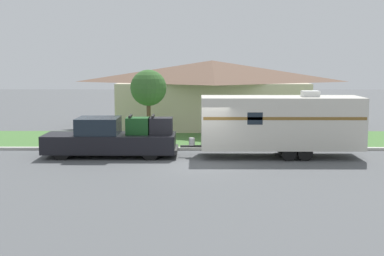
{
  "coord_description": "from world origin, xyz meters",
  "views": [
    {
      "loc": [
        -0.32,
        -23.61,
        4.68
      ],
      "look_at": [
        -0.48,
        1.83,
        1.4
      ],
      "focal_mm": 50.0,
      "sensor_mm": 36.0,
      "label": 1
    }
  ],
  "objects": [
    {
      "name": "travel_trailer",
      "position": [
        3.78,
        1.83,
        1.68
      ],
      "size": [
        8.64,
        2.39,
        3.19
      ],
      "color": "black",
      "rests_on": "ground_plane"
    },
    {
      "name": "mailbox",
      "position": [
        5.83,
        4.53,
        1.0
      ],
      "size": [
        0.48,
        0.2,
        1.3
      ],
      "color": "brown",
      "rests_on": "ground_plane"
    },
    {
      "name": "lawn_strip",
      "position": [
        0.0,
        7.4,
        0.01
      ],
      "size": [
        80.0,
        7.0,
        0.03
      ],
      "color": "#477538",
      "rests_on": "ground_plane"
    },
    {
      "name": "house_across_street",
      "position": [
        0.82,
        13.58,
        2.38
      ],
      "size": [
        13.5,
        7.84,
        4.6
      ],
      "color": "beige",
      "rests_on": "ground_plane"
    },
    {
      "name": "ground_plane",
      "position": [
        0.0,
        0.0,
        0.0
      ],
      "size": [
        120.0,
        120.0,
        0.0
      ],
      "primitive_type": "plane",
      "color": "#515456"
    },
    {
      "name": "tree_in_yard",
      "position": [
        -3.04,
        7.24,
        3.02
      ],
      "size": [
        2.1,
        2.1,
        4.09
      ],
      "color": "brown",
      "rests_on": "ground_plane"
    },
    {
      "name": "curb_strip",
      "position": [
        0.0,
        3.75,
        0.07
      ],
      "size": [
        80.0,
        0.3,
        0.14
      ],
      "color": "beige",
      "rests_on": "ground_plane"
    },
    {
      "name": "pickup_truck",
      "position": [
        -4.35,
        1.83,
        0.89
      ],
      "size": [
        6.41,
        2.1,
        2.02
      ],
      "color": "black",
      "rests_on": "ground_plane"
    }
  ]
}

